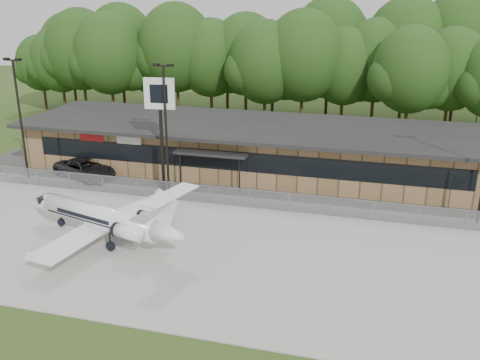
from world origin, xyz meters
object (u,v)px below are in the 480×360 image
(pole_sign, at_px, (160,106))
(terminal, at_px, (252,147))
(business_jet, at_px, (107,219))
(suv, at_px, (85,169))

(pole_sign, bearing_deg, terminal, 46.72)
(business_jet, height_order, pole_sign, pole_sign)
(suv, height_order, pole_sign, pole_sign)
(terminal, relative_size, pole_sign, 4.51)
(suv, relative_size, pole_sign, 0.66)
(terminal, height_order, pole_sign, pole_sign)
(terminal, xyz_separation_m, suv, (-13.33, -5.98, -1.35))
(business_jet, relative_size, suv, 2.16)
(terminal, bearing_deg, business_jet, -107.74)
(terminal, bearing_deg, suv, -155.83)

